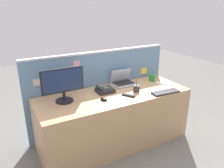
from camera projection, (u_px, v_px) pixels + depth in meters
The scene contains 12 objects.
ground_plane at pixel (114, 141), 3.10m from camera, with size 10.00×10.00×0.00m, color slate.
desk at pixel (114, 118), 2.98m from camera, with size 2.00×0.75×0.72m, color tan.
cubicle_divider at pixel (100, 92), 3.23m from camera, with size 2.13×0.08×1.21m.
desktop_monitor at pixel (63, 83), 2.56m from camera, with size 0.50×0.21×0.41m.
laptop at pixel (123, 81), 3.19m from camera, with size 0.33×0.28×0.21m.
desk_phone at pixel (105, 90), 2.89m from camera, with size 0.22×0.19×0.09m.
keyboard_main at pixel (166, 92), 2.88m from camera, with size 0.38×0.13×0.02m, color #232328.
computer_mouse_right_hand at pixel (104, 99), 2.66m from camera, with size 0.06×0.10×0.03m, color black.
pen_cup at pixel (136, 88), 2.91m from camera, with size 0.08×0.08×0.17m.
cell_phone_white_slab at pixel (161, 83), 3.22m from camera, with size 0.06×0.16×0.01m, color silver.
tv_remote at pixel (128, 95), 2.78m from camera, with size 0.04×0.17×0.02m, color black.
coffee_mug at pixel (152, 78), 3.31m from camera, with size 0.12×0.09×0.10m.
Camera 1 is at (-1.30, -2.29, 1.83)m, focal length 35.25 mm.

